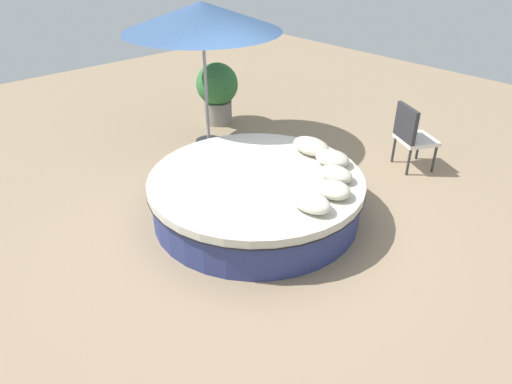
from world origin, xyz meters
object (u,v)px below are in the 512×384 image
at_px(throw_pillow_2, 336,174).
at_px(planter, 217,90).
at_px(patio_umbrella, 202,17).
at_px(round_bed, 256,195).
at_px(patio_chair, 411,133).
at_px(throw_pillow_1, 333,190).
at_px(throw_pillow_3, 332,158).
at_px(throw_pillow_0, 311,202).
at_px(throw_pillow_4, 311,146).

relative_size(throw_pillow_2, planter, 0.39).
relative_size(throw_pillow_2, patio_umbrella, 0.18).
bearing_deg(planter, patio_umbrella, -47.36).
xyz_separation_m(round_bed, patio_umbrella, (-2.11, 0.85, 1.75)).
relative_size(round_bed, patio_chair, 2.71).
distance_m(throw_pillow_1, planter, 3.93).
height_order(throw_pillow_2, throw_pillow_3, throw_pillow_3).
relative_size(throw_pillow_0, throw_pillow_3, 1.07).
bearing_deg(patio_chair, throw_pillow_4, -81.30).
bearing_deg(patio_chair, throw_pillow_2, -57.67).
distance_m(throw_pillow_2, throw_pillow_3, 0.41).
height_order(round_bed, patio_umbrella, patio_umbrella).
height_order(throw_pillow_1, throw_pillow_3, throw_pillow_3).
bearing_deg(throw_pillow_0, planter, 156.11).
bearing_deg(throw_pillow_2, throw_pillow_0, -72.03).
relative_size(throw_pillow_2, throw_pillow_4, 0.78).
height_order(round_bed, throw_pillow_2, throw_pillow_2).
relative_size(throw_pillow_2, throw_pillow_3, 0.94).
distance_m(round_bed, throw_pillow_1, 1.05).
xyz_separation_m(throw_pillow_0, patio_umbrella, (-3.05, 0.91, 1.39)).
bearing_deg(throw_pillow_4, throw_pillow_2, -25.07).
relative_size(throw_pillow_0, throw_pillow_4, 0.88).
height_order(throw_pillow_4, patio_umbrella, patio_umbrella).
xyz_separation_m(throw_pillow_2, throw_pillow_4, (-0.70, 0.33, 0.02)).
xyz_separation_m(throw_pillow_3, throw_pillow_4, (-0.40, 0.05, 0.02)).
bearing_deg(throw_pillow_1, planter, 161.28).
xyz_separation_m(patio_chair, planter, (-3.36, -0.97, 0.06)).
height_order(patio_chair, patio_umbrella, patio_umbrella).
height_order(round_bed, planter, planter).
relative_size(round_bed, throw_pillow_4, 4.79).
bearing_deg(round_bed, patio_umbrella, 158.03).
xyz_separation_m(throw_pillow_3, patio_umbrella, (-2.52, -0.09, 1.39)).
bearing_deg(round_bed, throw_pillow_2, 42.95).
relative_size(throw_pillow_3, patio_umbrella, 0.19).
xyz_separation_m(patio_umbrella, planter, (-0.68, 0.74, -1.41)).
height_order(throw_pillow_1, throw_pillow_4, throw_pillow_4).
height_order(round_bed, throw_pillow_4, throw_pillow_4).
bearing_deg(round_bed, planter, 150.31).
height_order(throw_pillow_2, patio_chair, patio_chair).
distance_m(round_bed, throw_pillow_0, 1.01).
bearing_deg(throw_pillow_0, throw_pillow_3, 117.82).
xyz_separation_m(round_bed, throw_pillow_3, (0.41, 0.94, 0.35)).
relative_size(throw_pillow_3, patio_chair, 0.47).
bearing_deg(planter, round_bed, -29.69).
xyz_separation_m(round_bed, throw_pillow_1, (0.93, 0.33, 0.35)).
bearing_deg(throw_pillow_1, patio_chair, 99.21).
distance_m(throw_pillow_1, throw_pillow_2, 0.39).
relative_size(throw_pillow_1, patio_umbrella, 0.17).
relative_size(patio_chair, patio_umbrella, 0.41).
distance_m(round_bed, throw_pillow_4, 1.05).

